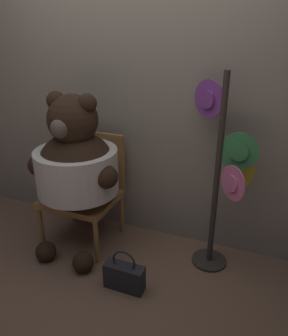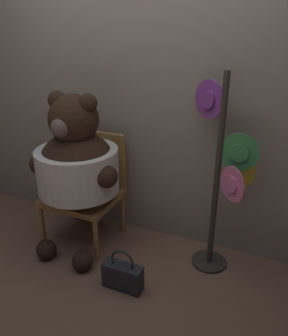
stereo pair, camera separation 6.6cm
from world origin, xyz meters
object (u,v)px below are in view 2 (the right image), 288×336
at_px(chair, 87,185).
at_px(handbag_on_ground, 123,275).
at_px(teddy_bear, 77,165).
at_px(hat_display_rack, 223,176).

distance_m(chair, handbag_on_ground, 0.88).
height_order(chair, handbag_on_ground, chair).
height_order(chair, teddy_bear, teddy_bear).
bearing_deg(chair, handbag_on_ground, -40.75).
xyz_separation_m(chair, teddy_bear, (0.04, -0.18, 0.26)).
bearing_deg(handbag_on_ground, teddy_bear, 149.12).
xyz_separation_m(teddy_bear, hat_display_rack, (1.12, 0.21, 0.02)).
bearing_deg(hat_display_rack, handbag_on_ground, -135.80).
bearing_deg(hat_display_rack, chair, -178.50).
xyz_separation_m(teddy_bear, handbag_on_ground, (0.56, -0.33, -0.65)).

